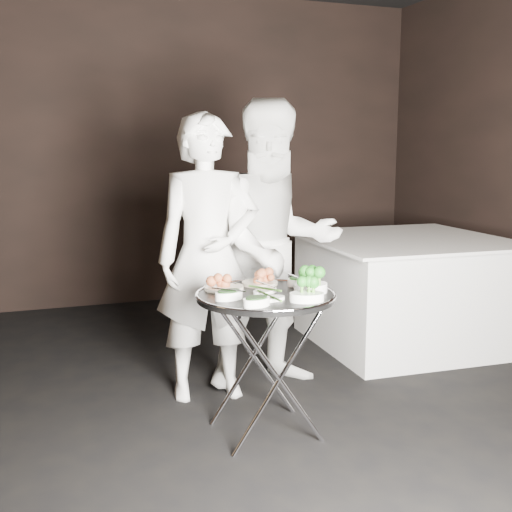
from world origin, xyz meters
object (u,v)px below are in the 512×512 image
object	(u,v)px
waiter_left	(208,258)
waiter_right	(276,245)
serving_tray	(266,296)
tray_stand	(266,358)
dining_table	(403,291)

from	to	relation	value
waiter_left	waiter_right	world-z (taller)	waiter_right
serving_tray	waiter_left	world-z (taller)	waiter_left
waiter_left	tray_stand	bearing A→B (deg)	-73.07
waiter_left	dining_table	xyz separation A→B (m)	(1.72, 0.51, -0.45)
waiter_left	waiter_right	size ratio (longest dim) A/B	0.95
waiter_right	dining_table	bearing A→B (deg)	20.27
waiter_left	serving_tray	bearing A→B (deg)	-73.07
dining_table	waiter_right	bearing A→B (deg)	-159.70
tray_stand	waiter_left	size ratio (longest dim) A/B	0.43
serving_tray	dining_table	size ratio (longest dim) A/B	0.50
waiter_left	dining_table	bearing A→B (deg)	21.36
waiter_left	waiter_right	xyz separation A→B (m)	(0.46, 0.04, 0.05)
serving_tray	dining_table	distance (m)	1.98
tray_stand	waiter_right	xyz separation A→B (m)	(0.32, 0.67, 0.49)
serving_tray	waiter_right	bearing A→B (deg)	64.39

